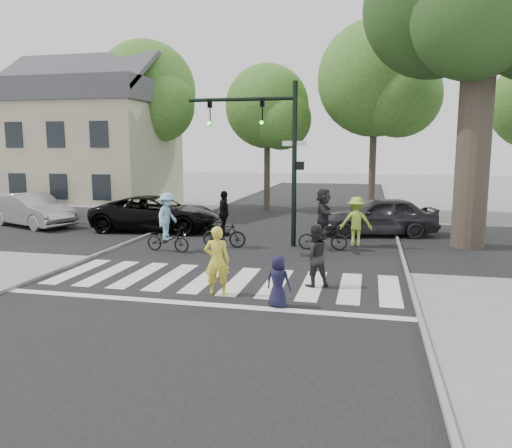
% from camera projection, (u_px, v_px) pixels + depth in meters
% --- Properties ---
extents(ground, '(120.00, 120.00, 0.00)m').
position_uv_depth(ground, '(211.00, 290.00, 12.90)').
color(ground, gray).
rests_on(ground, ground).
extents(road_stem, '(10.00, 70.00, 0.01)m').
position_uv_depth(road_stem, '(255.00, 251.00, 17.72)').
color(road_stem, black).
rests_on(road_stem, ground).
extents(road_cross, '(70.00, 10.00, 0.01)m').
position_uv_depth(road_cross, '(271.00, 237.00, 20.61)').
color(road_cross, black).
rests_on(road_cross, ground).
extents(curb_left, '(0.10, 70.00, 0.10)m').
position_uv_depth(curb_left, '(125.00, 244.00, 18.83)').
color(curb_left, gray).
rests_on(curb_left, ground).
extents(curb_right, '(0.10, 70.00, 0.10)m').
position_uv_depth(curb_right, '(402.00, 257.00, 16.59)').
color(curb_right, gray).
rests_on(curb_right, ground).
extents(crosswalk, '(10.00, 3.85, 0.01)m').
position_uv_depth(crosswalk, '(219.00, 283.00, 13.54)').
color(crosswalk, silver).
rests_on(crosswalk, ground).
extents(traffic_signal, '(4.45, 0.29, 6.00)m').
position_uv_depth(traffic_signal, '(272.00, 141.00, 18.20)').
color(traffic_signal, black).
rests_on(traffic_signal, ground).
extents(bg_tree_0, '(5.46, 5.20, 8.97)m').
position_uv_depth(bg_tree_0, '(77.00, 106.00, 30.42)').
color(bg_tree_0, brown).
rests_on(bg_tree_0, ground).
extents(bg_tree_1, '(6.09, 5.80, 9.80)m').
position_uv_depth(bg_tree_1, '(149.00, 95.00, 28.73)').
color(bg_tree_1, brown).
rests_on(bg_tree_1, ground).
extents(bg_tree_2, '(5.04, 4.80, 8.40)m').
position_uv_depth(bg_tree_2, '(271.00, 110.00, 28.42)').
color(bg_tree_2, brown).
rests_on(bg_tree_2, ground).
extents(bg_tree_3, '(6.30, 6.00, 10.20)m').
position_uv_depth(bg_tree_3, '(381.00, 83.00, 25.61)').
color(bg_tree_3, brown).
rests_on(bg_tree_3, ground).
extents(house, '(8.40, 8.10, 8.82)m').
position_uv_depth(house, '(94.00, 145.00, 28.33)').
color(house, beige).
rests_on(house, ground).
extents(pedestrian_woman, '(0.70, 0.53, 1.74)m').
position_uv_depth(pedestrian_woman, '(217.00, 261.00, 12.36)').
color(pedestrian_woman, yellow).
rests_on(pedestrian_woman, ground).
extents(pedestrian_child, '(0.67, 0.51, 1.22)m').
position_uv_depth(pedestrian_child, '(278.00, 281.00, 11.45)').
color(pedestrian_child, '#1A1835').
rests_on(pedestrian_child, ground).
extents(pedestrian_adult, '(0.99, 0.90, 1.65)m').
position_uv_depth(pedestrian_adult, '(314.00, 256.00, 13.13)').
color(pedestrian_adult, black).
rests_on(pedestrian_adult, ground).
extents(cyclist_left, '(1.71, 1.14, 2.09)m').
position_uv_depth(cyclist_left, '(168.00, 226.00, 17.55)').
color(cyclist_left, black).
rests_on(cyclist_left, ground).
extents(cyclist_mid, '(1.64, 1.01, 2.10)m').
position_uv_depth(cyclist_mid, '(224.00, 224.00, 18.29)').
color(cyclist_mid, black).
rests_on(cyclist_mid, ground).
extents(cyclist_right, '(1.80, 1.67, 2.22)m').
position_uv_depth(cyclist_right, '(323.00, 223.00, 17.81)').
color(cyclist_right, black).
rests_on(cyclist_right, ground).
extents(car_suv, '(5.74, 2.93, 1.55)m').
position_uv_depth(car_suv, '(156.00, 213.00, 21.99)').
color(car_suv, black).
rests_on(car_suv, ground).
extents(car_silver, '(5.00, 3.26, 1.56)m').
position_uv_depth(car_silver, '(32.00, 210.00, 23.20)').
color(car_silver, '#A5A3A8').
rests_on(car_silver, ground).
extents(car_grey, '(5.09, 2.88, 1.63)m').
position_uv_depth(car_grey, '(378.00, 216.00, 20.88)').
color(car_grey, '#313035').
rests_on(car_grey, ground).
extents(bystander_hivis, '(1.23, 0.76, 1.84)m').
position_uv_depth(bystander_hivis, '(356.00, 221.00, 18.64)').
color(bystander_hivis, '#A5CE3E').
rests_on(bystander_hivis, ground).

